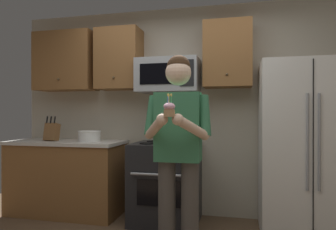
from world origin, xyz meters
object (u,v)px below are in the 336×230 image
Objects in this scene: oven_range at (166,182)px; refrigerator at (305,148)px; cupcake at (169,109)px; knife_block at (52,132)px; person at (178,145)px; microwave at (168,76)px; bowl_large_white at (89,136)px.

refrigerator is at bearing -1.50° from oven_range.
refrigerator reaches higher than cupcake.
knife_block is at bearing -178.86° from oven_range.
cupcake is at bearing -90.00° from person.
person is 0.44m from cupcake.
microwave is 2.62× the size of bowl_large_white.
bowl_large_white is at bearing 136.04° from cupcake.
refrigerator is at bearing -1.19° from bowl_large_white.
person is at bearing -35.50° from bowl_large_white.
refrigerator is at bearing -6.03° from microwave.
bowl_large_white is at bearing 178.81° from refrigerator.
bowl_large_white is (-2.48, 0.05, 0.09)m from refrigerator.
microwave is 0.42× the size of person.
person reaches higher than cupcake.
microwave is 4.26× the size of cupcake.
person is (1.31, -0.93, 0.01)m from bowl_large_white.
refrigerator is 2.98m from knife_block.
person reaches higher than knife_block.
bowl_large_white is (0.50, 0.04, -0.04)m from knife_block.
refrigerator is 1.02× the size of person.
microwave reaches higher than oven_range.
oven_range is at bearing 178.50° from refrigerator.
knife_block is (-2.98, 0.01, 0.13)m from refrigerator.
oven_range is 1.26× the size of microwave.
cupcake is at bearing -75.23° from oven_range.
microwave is at bearing 103.53° from cupcake.
cupcake is (0.33, -1.37, -0.43)m from microwave.
person is at bearing -142.94° from refrigerator.
microwave is at bearing 173.97° from refrigerator.
microwave is 0.41× the size of refrigerator.
microwave is 1.23m from bowl_large_white.
refrigerator reaches higher than knife_block.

